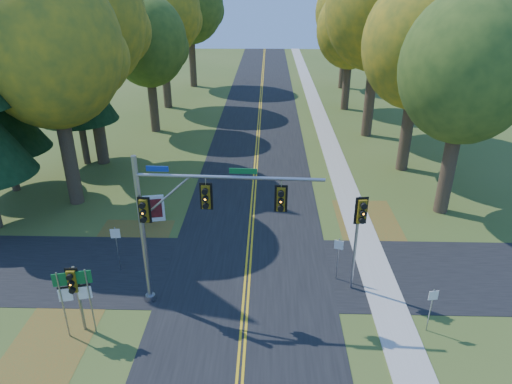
{
  "coord_description": "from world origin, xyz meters",
  "views": [
    {
      "loc": [
        0.91,
        -16.41,
        12.89
      ],
      "look_at": [
        0.33,
        4.28,
        3.2
      ],
      "focal_mm": 32.0,
      "sensor_mm": 36.0,
      "label": 1
    }
  ],
  "objects_px": {
    "info_kiosk": "(154,209)",
    "route_sign_cluster": "(74,290)",
    "east_signal_pole": "(360,221)",
    "traffic_mast": "(185,214)"
  },
  "relations": [
    {
      "from": "info_kiosk",
      "to": "route_sign_cluster",
      "type": "bearing_deg",
      "value": -106.03
    },
    {
      "from": "traffic_mast",
      "to": "info_kiosk",
      "type": "relative_size",
      "value": 4.59
    },
    {
      "from": "route_sign_cluster",
      "to": "info_kiosk",
      "type": "bearing_deg",
      "value": 71.95
    },
    {
      "from": "east_signal_pole",
      "to": "route_sign_cluster",
      "type": "height_order",
      "value": "east_signal_pole"
    },
    {
      "from": "route_sign_cluster",
      "to": "info_kiosk",
      "type": "relative_size",
      "value": 1.86
    },
    {
      "from": "east_signal_pole",
      "to": "info_kiosk",
      "type": "xyz_separation_m",
      "value": [
        -10.47,
        6.32,
        -2.79
      ]
    },
    {
      "from": "traffic_mast",
      "to": "info_kiosk",
      "type": "distance_m",
      "value": 8.83
    },
    {
      "from": "route_sign_cluster",
      "to": "east_signal_pole",
      "type": "bearing_deg",
      "value": 1.96
    },
    {
      "from": "route_sign_cluster",
      "to": "info_kiosk",
      "type": "distance_m",
      "value": 9.55
    },
    {
      "from": "traffic_mast",
      "to": "route_sign_cluster",
      "type": "height_order",
      "value": "traffic_mast"
    }
  ]
}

